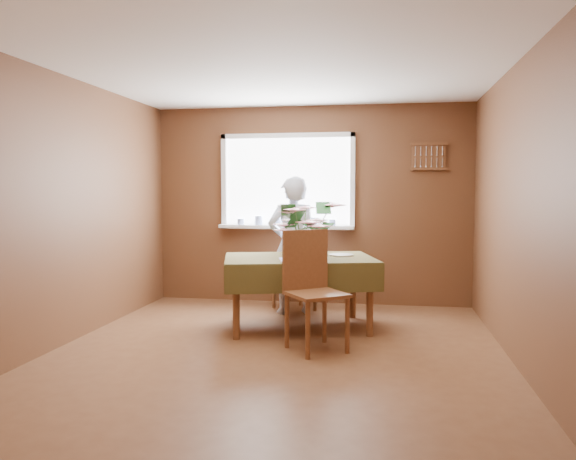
% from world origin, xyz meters
% --- Properties ---
extents(floor, '(4.50, 4.50, 0.00)m').
position_xyz_m(floor, '(0.00, 0.00, 0.00)').
color(floor, brown).
rests_on(floor, ground).
extents(ceiling, '(4.50, 4.50, 0.00)m').
position_xyz_m(ceiling, '(0.00, 0.00, 2.50)').
color(ceiling, white).
rests_on(ceiling, wall_back).
extents(wall_back, '(4.00, 0.00, 4.00)m').
position_xyz_m(wall_back, '(0.00, 2.25, 1.25)').
color(wall_back, brown).
rests_on(wall_back, floor).
extents(wall_front, '(4.00, 0.00, 4.00)m').
position_xyz_m(wall_front, '(0.00, -2.25, 1.25)').
color(wall_front, brown).
rests_on(wall_front, floor).
extents(wall_left, '(0.00, 4.50, 4.50)m').
position_xyz_m(wall_left, '(-2.00, 0.00, 1.25)').
color(wall_left, brown).
rests_on(wall_left, floor).
extents(wall_right, '(0.00, 4.50, 4.50)m').
position_xyz_m(wall_right, '(2.00, 0.00, 1.25)').
color(wall_right, brown).
rests_on(wall_right, floor).
extents(window_assembly, '(1.72, 0.20, 1.22)m').
position_xyz_m(window_assembly, '(-0.30, 2.20, 1.35)').
color(window_assembly, white).
rests_on(window_assembly, wall_back).
extents(spoon_rack, '(0.44, 0.05, 0.33)m').
position_xyz_m(spoon_rack, '(1.45, 2.22, 1.85)').
color(spoon_rack, brown).
rests_on(spoon_rack, wall_back).
extents(dining_table, '(1.75, 1.40, 0.75)m').
position_xyz_m(dining_table, '(0.06, 0.90, 0.65)').
color(dining_table, brown).
rests_on(dining_table, floor).
extents(chair_far, '(0.60, 0.60, 1.00)m').
position_xyz_m(chair_far, '(-0.09, 1.71, 0.54)').
color(chair_far, brown).
rests_on(chair_far, floor).
extents(chair_near, '(0.65, 0.65, 1.07)m').
position_xyz_m(chair_near, '(0.28, 0.17, 0.58)').
color(chair_near, brown).
rests_on(chair_near, floor).
extents(seated_woman, '(0.68, 0.57, 1.60)m').
position_xyz_m(seated_woman, '(-0.12, 1.58, 0.80)').
color(seated_woman, white).
rests_on(seated_woman, floor).
extents(flower_bouquet, '(0.64, 0.64, 0.54)m').
position_xyz_m(flower_bouquet, '(0.13, 0.72, 1.10)').
color(flower_bouquet, white).
rests_on(flower_bouquet, dining_table).
extents(side_plate, '(0.35, 0.35, 0.01)m').
position_xyz_m(side_plate, '(0.48, 1.11, 0.75)').
color(side_plate, white).
rests_on(side_plate, dining_table).
extents(table_knife, '(0.15, 0.22, 0.00)m').
position_xyz_m(table_knife, '(0.27, 0.76, 0.75)').
color(table_knife, silver).
rests_on(table_knife, dining_table).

